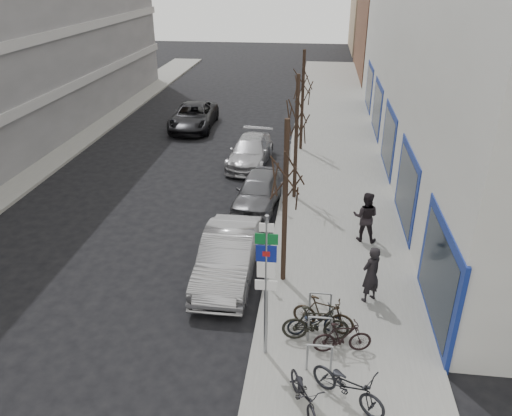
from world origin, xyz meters
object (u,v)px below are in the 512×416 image
(tree_mid, at_px, (297,109))
(bike_mid_curb, at_px, (315,319))
(tree_near, at_px, (286,165))
(meter_front, at_px, (268,266))
(tree_far, at_px, (303,77))
(highway_sign_pole, at_px, (266,279))
(bike_mid_inner, at_px, (316,323))
(meter_back, at_px, (290,150))
(pedestrian_far, at_px, (366,216))
(bike_near_right, at_px, (343,337))
(bike_rack, at_px, (320,326))
(lane_car, at_px, (193,116))
(bike_far_inner, at_px, (323,314))
(parked_car_back, at_px, (250,151))
(bike_near_left, at_px, (304,391))
(pedestrian_near, at_px, (371,274))
(parked_car_mid, at_px, (259,191))
(parked_car_front, at_px, (228,256))
(meter_mid, at_px, (282,194))
(bike_far_curb, at_px, (349,382))

(tree_mid, distance_m, bike_mid_curb, 9.77)
(tree_near, distance_m, meter_front, 3.26)
(tree_far, xyz_separation_m, bike_mid_curb, (1.07, -15.56, -3.48))
(highway_sign_pole, distance_m, bike_mid_inner, 2.27)
(meter_back, bearing_deg, pedestrian_far, -66.87)
(tree_near, relative_size, bike_near_right, 3.50)
(bike_rack, height_order, lane_car, lane_car)
(tree_mid, xyz_separation_m, pedestrian_far, (2.78, -3.56, -2.98))
(bike_rack, relative_size, bike_mid_curb, 1.44)
(bike_far_inner, bearing_deg, parked_car_back, 31.70)
(bike_near_right, height_order, bike_mid_inner, bike_mid_inner)
(tree_mid, relative_size, bike_near_left, 3.26)
(tree_near, xyz_separation_m, lane_car, (-6.96, 16.58, -3.34))
(tree_near, bearing_deg, pedestrian_near, -17.04)
(meter_back, relative_size, parked_car_mid, 0.30)
(bike_far_inner, xyz_separation_m, parked_car_mid, (-2.76, 8.05, 0.04))
(highway_sign_pole, relative_size, parked_car_back, 0.88)
(pedestrian_near, height_order, pedestrian_far, pedestrian_far)
(bike_rack, bearing_deg, bike_near_left, -98.12)
(tree_mid, bearing_deg, bike_mid_inner, -83.36)
(tree_far, xyz_separation_m, parked_car_front, (-1.83, -12.90, -3.31))
(tree_mid, distance_m, tree_far, 6.50)
(bike_near_right, xyz_separation_m, parked_car_front, (-3.62, 3.32, 0.16))
(tree_near, relative_size, meter_back, 4.33)
(meter_front, xyz_separation_m, pedestrian_near, (3.12, -0.32, 0.15))
(tree_far, relative_size, parked_car_back, 1.15)
(bike_mid_curb, height_order, lane_car, lane_car)
(bike_far_inner, relative_size, lane_car, 0.32)
(tree_far, bearing_deg, meter_mid, -93.22)
(bike_near_right, relative_size, parked_car_mid, 0.37)
(tree_mid, bearing_deg, parked_car_front, -105.95)
(parked_car_front, bearing_deg, tree_near, -3.40)
(bike_mid_curb, xyz_separation_m, parked_car_mid, (-2.54, 8.22, 0.10))
(tree_near, height_order, bike_far_inner, tree_near)
(bike_mid_inner, bearing_deg, bike_far_inner, -28.30)
(tree_near, distance_m, meter_back, 10.98)
(parked_car_mid, bearing_deg, meter_back, 84.07)
(bike_mid_inner, relative_size, pedestrian_near, 1.00)
(tree_far, height_order, lane_car, tree_far)
(tree_mid, bearing_deg, pedestrian_near, -69.95)
(bike_rack, height_order, tree_mid, tree_mid)
(tree_mid, height_order, bike_far_curb, tree_mid)
(parked_car_front, xyz_separation_m, parked_car_mid, (0.36, 5.55, -0.07))
(bike_near_right, xyz_separation_m, pedestrian_far, (0.98, 6.16, 0.49))
(bike_near_right, distance_m, bike_far_curb, 1.70)
(bike_rack, relative_size, tree_near, 0.41)
(tree_near, distance_m, parked_car_mid, 6.75)
(bike_near_right, bearing_deg, meter_back, -0.76)
(parked_car_mid, distance_m, pedestrian_near, 7.69)
(tree_mid, relative_size, pedestrian_far, 2.84)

